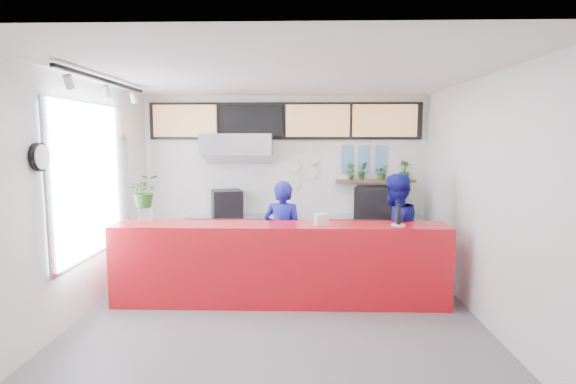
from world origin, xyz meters
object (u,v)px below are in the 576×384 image
at_px(staff_center, 283,236).
at_px(staff_right, 394,234).
at_px(service_counter, 280,264).
at_px(espresso_machine, 380,202).
at_px(panini_oven, 227,203).
at_px(pepper_mill, 399,214).

relative_size(staff_center, staff_right, 0.94).
bearing_deg(staff_right, service_counter, -16.33).
bearing_deg(staff_right, espresso_machine, -123.15).
height_order(panini_oven, espresso_machine, espresso_machine).
xyz_separation_m(service_counter, panini_oven, (-1.01, 1.80, 0.57)).
relative_size(staff_right, pepper_mill, 6.43).
xyz_separation_m(service_counter, staff_center, (0.02, 0.56, 0.27)).
bearing_deg(staff_right, pepper_mill, 51.60).
xyz_separation_m(espresso_machine, staff_right, (-0.02, -1.34, -0.28)).
height_order(panini_oven, staff_right, staff_right).
xyz_separation_m(service_counter, pepper_mill, (1.57, -0.04, 0.70)).
xyz_separation_m(service_counter, espresso_machine, (1.65, 1.80, 0.61)).
relative_size(espresso_machine, staff_center, 0.49).
distance_m(service_counter, panini_oven, 2.14).
distance_m(panini_oven, espresso_machine, 2.66).
relative_size(espresso_machine, pepper_mill, 2.96).
height_order(service_counter, staff_center, staff_center).
distance_m(panini_oven, staff_center, 1.64).
relative_size(service_counter, staff_center, 2.75).
bearing_deg(panini_oven, pepper_mill, -52.28).
distance_m(staff_center, pepper_mill, 1.72).
relative_size(panini_oven, staff_center, 0.31).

